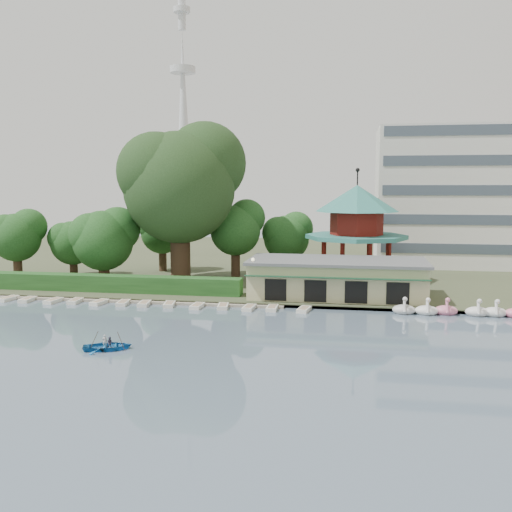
% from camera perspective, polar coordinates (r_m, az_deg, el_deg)
% --- Properties ---
extents(ground_plane, '(220.00, 220.00, 0.00)m').
position_cam_1_polar(ground_plane, '(41.55, -6.98, -9.86)').
color(ground_plane, slate).
rests_on(ground_plane, ground).
extents(shore, '(220.00, 70.00, 0.40)m').
position_cam_1_polar(shore, '(91.56, 2.32, -0.36)').
color(shore, '#424930').
rests_on(shore, ground).
extents(embankment, '(220.00, 0.60, 0.30)m').
position_cam_1_polar(embankment, '(57.79, -2.08, -4.82)').
color(embankment, gray).
rests_on(embankment, ground).
extents(dock, '(34.00, 1.60, 0.24)m').
position_cam_1_polar(dock, '(61.23, -13.20, -4.36)').
color(dock, gray).
rests_on(dock, ground).
extents(boathouse, '(18.60, 9.39, 3.90)m').
position_cam_1_polar(boathouse, '(60.83, 8.09, -2.16)').
color(boathouse, '#BFBA89').
rests_on(boathouse, shore).
extents(pavilion, '(12.40, 12.40, 13.50)m').
position_cam_1_polar(pavilion, '(70.21, 10.02, 3.24)').
color(pavilion, '#BFBA89').
rests_on(pavilion, shore).
extents(office_building, '(38.00, 18.00, 20.00)m').
position_cam_1_polar(office_building, '(89.63, 23.37, 5.02)').
color(office_building, silver).
rests_on(office_building, shore).
extents(broadcast_tower, '(8.00, 8.00, 96.00)m').
position_cam_1_polar(broadcast_tower, '(187.21, -7.27, 13.77)').
color(broadcast_tower, silver).
rests_on(broadcast_tower, ground).
extents(hedge, '(30.00, 2.00, 1.80)m').
position_cam_1_polar(hedge, '(65.17, -14.54, -2.65)').
color(hedge, '#22521F').
rests_on(hedge, shore).
extents(lamp_post, '(0.36, 0.36, 4.28)m').
position_cam_1_polar(lamp_post, '(58.58, -0.32, -1.48)').
color(lamp_post, black).
rests_on(lamp_post, shore).
extents(big_tree, '(14.71, 13.70, 19.35)m').
position_cam_1_polar(big_tree, '(69.32, -7.49, 7.60)').
color(big_tree, '#3A281C').
rests_on(big_tree, shore).
extents(small_trees, '(39.61, 16.75, 9.94)m').
position_cam_1_polar(small_trees, '(73.62, -10.85, 2.22)').
color(small_trees, '#3A281C').
rests_on(small_trees, shore).
extents(swan_boats, '(16.18, 2.12, 1.92)m').
position_cam_1_polar(swan_boats, '(57.18, 21.93, -5.22)').
color(swan_boats, silver).
rests_on(swan_boats, ground).
extents(moored_rowboats, '(35.67, 2.71, 0.36)m').
position_cam_1_polar(moored_rowboats, '(59.23, -12.02, -4.65)').
color(moored_rowboats, silver).
rests_on(moored_rowboats, ground).
extents(rowboat_with_passengers, '(5.83, 5.00, 2.01)m').
position_cam_1_polar(rowboat_with_passengers, '(43.93, -14.63, -8.41)').
color(rowboat_with_passengers, '#1D6BAE').
rests_on(rowboat_with_passengers, ground).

